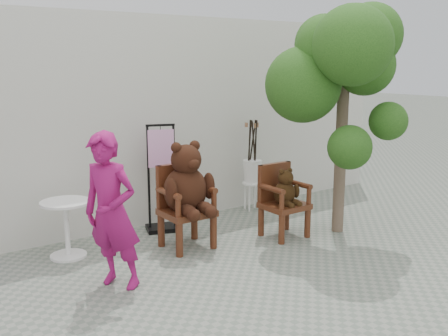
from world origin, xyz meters
The scene contains 9 objects.
ground_plane centered at (0.00, 0.00, 0.00)m, with size 60.00×60.00×0.00m, color gray.
back_wall centered at (0.00, 3.10, 1.50)m, with size 9.00×1.00×3.00m, color beige.
chair_big centered at (-0.18, 1.47, 0.77)m, with size 0.68×0.73×1.38m.
chair_small centered at (1.13, 1.11, 0.58)m, with size 0.56×0.52×0.99m.
person centered at (-1.47, 0.80, 0.84)m, with size 0.61×0.40×1.68m, color #94125A.
cafe_table centered at (-1.55, 2.03, 0.44)m, with size 0.60×0.60×0.70m.
display_stand centered at (-0.10, 2.26, 0.58)m, with size 0.54×0.48×1.51m.
stool_bucket centered at (1.59, 2.35, 0.64)m, with size 0.32×0.32×1.45m.
tree centered at (1.68, 0.66, 2.35)m, with size 1.73×1.62×3.11m.
Camera 1 is at (-3.53, -4.03, 2.35)m, focal length 42.00 mm.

